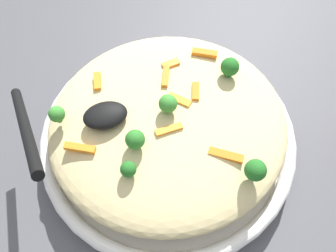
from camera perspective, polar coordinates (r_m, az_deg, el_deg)
name	(u,v)px	position (r m, az deg, el deg)	size (l,w,h in m)	color
ground_plane	(168,146)	(0.56, 0.00, -3.07)	(2.40, 2.40, 0.00)	#4C4C51
serving_bowl	(168,138)	(0.54, 0.00, -1.92)	(0.36, 0.36, 0.04)	white
pasta_mound	(168,123)	(0.50, 0.00, 0.47)	(0.32, 0.31, 0.06)	#DBC689
carrot_piece_0	(80,148)	(0.46, -13.53, -3.34)	(0.04, 0.01, 0.01)	orange
carrot_piece_1	(169,130)	(0.46, 0.15, -0.57)	(0.03, 0.01, 0.01)	orange
carrot_piece_2	(205,53)	(0.54, 5.71, 11.21)	(0.04, 0.01, 0.01)	orange
carrot_piece_3	(196,92)	(0.49, 4.31, 5.35)	(0.03, 0.01, 0.01)	orange
carrot_piece_4	(179,100)	(0.48, 1.78, 4.04)	(0.03, 0.01, 0.01)	orange
carrot_piece_5	(226,155)	(0.45, 8.97, -4.50)	(0.04, 0.01, 0.01)	orange
carrot_piece_6	(166,76)	(0.50, -0.35, 7.76)	(0.04, 0.01, 0.01)	orange
carrot_piece_7	(171,64)	(0.52, 0.44, 9.56)	(0.02, 0.01, 0.01)	orange
carrot_piece_8	(97,81)	(0.51, -10.91, 6.83)	(0.03, 0.01, 0.01)	orange
broccoli_floret_0	(57,114)	(0.48, -16.90, 1.76)	(0.02, 0.02, 0.03)	#377928
broccoli_floret_1	(135,140)	(0.44, -5.13, -2.13)	(0.02, 0.02, 0.03)	#296820
broccoli_floret_2	(230,67)	(0.51, 9.60, 9.02)	(0.03, 0.03, 0.03)	#205B1C
broccoli_floret_3	(128,169)	(0.43, -6.20, -6.71)	(0.02, 0.02, 0.02)	#205B1C
broccoli_floret_4	(255,170)	(0.43, 13.43, -6.72)	(0.03, 0.03, 0.03)	#205B1C
broccoli_floret_5	(166,107)	(0.46, -0.25, 3.00)	(0.02, 0.02, 0.03)	#377928
serving_spoon	(75,119)	(0.45, -14.31, 1.00)	(0.14, 0.18, 0.11)	black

